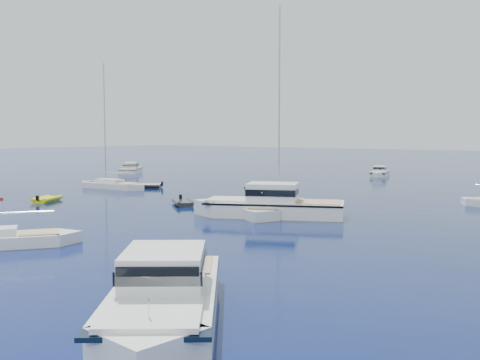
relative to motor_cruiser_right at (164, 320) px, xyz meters
The scene contains 10 objects.
ground 16.38m from the motor_cruiser_right, 158.60° to the left, with size 400.00×400.00×0.00m, color navy.
motor_cruiser_right is the anchor object (origin of this frame).
motor_cruiser_centre 24.87m from the motor_cruiser_right, 116.98° to the left, with size 3.78×12.36×3.24m, color silver, non-canonical shape.
motor_cruiser_far_l 73.61m from the motor_cruiser_right, 139.63° to the left, with size 2.60×8.49×2.23m, color silver, non-canonical shape.
motor_cruiser_horizon 69.50m from the motor_cruiser_right, 108.62° to the left, with size 2.23×7.29×1.91m, color white, non-canonical shape.
sailboat_mid_r 26.89m from the motor_cruiser_right, 116.64° to the left, with size 3.01×11.56×17.00m, color silver, non-canonical shape.
sailboat_mid_l 48.11m from the motor_cruiser_right, 142.64° to the left, with size 2.62×10.08×14.82m, color silver, non-canonical shape.
tender_yellow 37.15m from the motor_cruiser_right, 152.44° to the left, with size 1.89×3.41×0.95m, color #E0E80D, non-canonical shape.
tender_grey_near 31.45m from the motor_cruiser_right, 132.52° to the left, with size 2.00×3.65×0.95m, color black, non-canonical shape.
tender_grey_far 48.25m from the motor_cruiser_right, 138.37° to the left, with size 2.30×4.32×0.95m, color black, non-canonical shape.
Camera 1 is at (28.91, -19.24, 6.27)m, focal length 42.99 mm.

